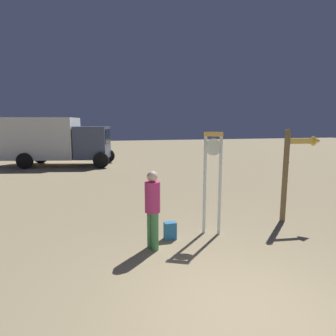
{
  "coord_description": "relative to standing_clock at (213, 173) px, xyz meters",
  "views": [
    {
      "loc": [
        -1.86,
        -3.15,
        2.57
      ],
      "look_at": [
        0.28,
        5.29,
        1.2
      ],
      "focal_mm": 30.3,
      "sensor_mm": 36.0,
      "label": 1
    }
  ],
  "objects": [
    {
      "name": "ground_plane",
      "position": [
        -0.71,
        -2.79,
        -1.44
      ],
      "size": [
        80.0,
        80.0,
        0.0
      ],
      "primitive_type": "plane",
      "color": "#8D7C5C"
    },
    {
      "name": "standing_clock",
      "position": [
        0.0,
        0.0,
        0.0
      ],
      "size": [
        0.42,
        0.25,
        2.38
      ],
      "color": "white",
      "rests_on": "ground_plane"
    },
    {
      "name": "arrow_sign",
      "position": [
        2.48,
        0.29,
        0.18
      ],
      "size": [
        1.0,
        0.28,
        2.43
      ],
      "color": "olive",
      "rests_on": "ground_plane"
    },
    {
      "name": "person_near_clock",
      "position": [
        -1.5,
        -0.49,
        -0.52
      ],
      "size": [
        0.31,
        0.31,
        1.64
      ],
      "color": "#46894B",
      "rests_on": "ground_plane"
    },
    {
      "name": "backpack",
      "position": [
        -1.03,
        -0.08,
        -1.25
      ],
      "size": [
        0.27,
        0.21,
        0.39
      ],
      "color": "teal",
      "rests_on": "ground_plane"
    },
    {
      "name": "box_truck_near",
      "position": [
        -5.01,
        12.51,
        0.15
      ],
      "size": [
        6.68,
        3.63,
        2.92
      ],
      "color": "silver",
      "rests_on": "ground_plane"
    }
  ]
}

